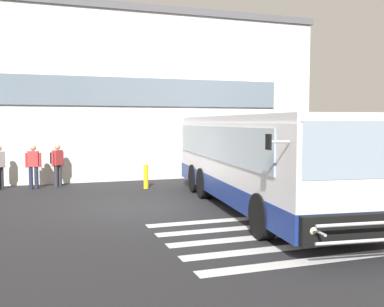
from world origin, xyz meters
TOP-DOWN VIEW (x-y plane):
  - ground_plane at (0.00, 0.00)m, footprint 80.00×90.00m
  - bay_paint_stripes at (2.00, -4.20)m, footprint 4.40×3.96m
  - terminal_building at (-0.68, 11.59)m, footprint 21.61×13.80m
  - bus_main_foreground at (3.44, -1.18)m, footprint 4.14×10.98m
  - passenger_by_doorway at (-2.87, 4.87)m, footprint 0.58×0.29m
  - passenger_at_curb_edge at (-2.00, 5.19)m, footprint 0.52×0.50m
  - safety_bollard_yellow at (1.16, 3.60)m, footprint 0.18×0.18m

SIDE VIEW (x-z plane):
  - ground_plane at x=0.00m, z-range -0.02..0.00m
  - bay_paint_stripes at x=2.00m, z-range 0.00..0.01m
  - safety_bollard_yellow at x=1.16m, z-range 0.00..0.90m
  - passenger_by_doorway at x=-2.87m, z-range 0.09..1.77m
  - passenger_at_curb_edge at x=-2.00m, z-range 0.13..1.80m
  - bus_main_foreground at x=3.44m, z-range -0.02..2.68m
  - terminal_building at x=-0.68m, z-range -0.01..7.50m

